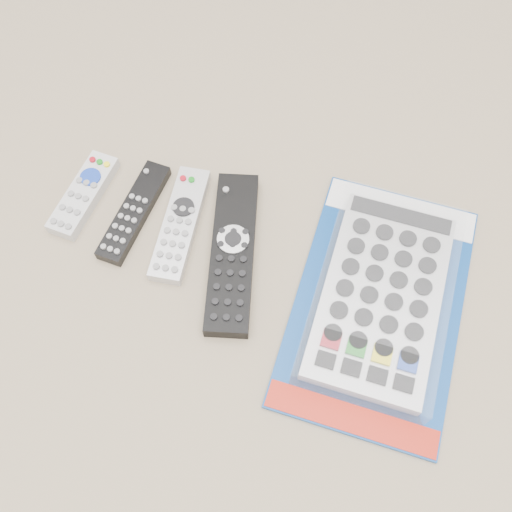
% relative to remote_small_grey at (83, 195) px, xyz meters
% --- Properties ---
extents(remote_small_grey, '(0.06, 0.14, 0.02)m').
position_rel_remote_small_grey_xyz_m(remote_small_grey, '(0.00, 0.00, 0.00)').
color(remote_small_grey, '#BCBCBE').
rests_on(remote_small_grey, ground).
extents(remote_slim_black, '(0.06, 0.17, 0.02)m').
position_rel_remote_small_grey_xyz_m(remote_slim_black, '(0.08, -0.01, -0.00)').
color(remote_slim_black, black).
rests_on(remote_slim_black, ground).
extents(remote_silver_dvd, '(0.04, 0.18, 0.02)m').
position_rel_remote_small_grey_xyz_m(remote_silver_dvd, '(0.15, -0.02, -0.00)').
color(remote_silver_dvd, '#BBBBC0').
rests_on(remote_silver_dvd, ground).
extents(remote_large_black, '(0.09, 0.24, 0.03)m').
position_rel_remote_small_grey_xyz_m(remote_large_black, '(0.23, -0.05, 0.00)').
color(remote_large_black, black).
rests_on(remote_large_black, ground).
extents(jumbo_remote_packaged, '(0.25, 0.37, 0.05)m').
position_rel_remote_small_grey_xyz_m(jumbo_remote_packaged, '(0.43, -0.08, 0.01)').
color(jumbo_remote_packaged, navy).
rests_on(jumbo_remote_packaged, ground).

